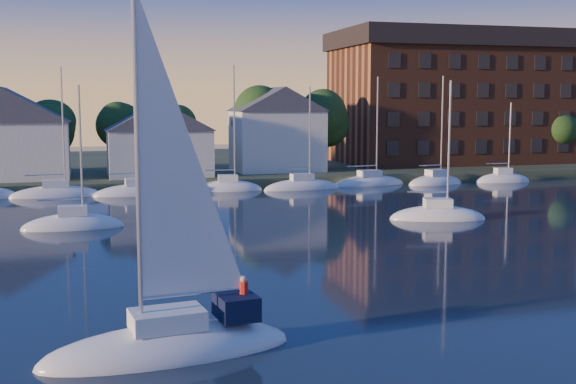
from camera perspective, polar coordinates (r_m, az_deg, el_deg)
name	(u,v)px	position (r m, az deg, el deg)	size (l,w,h in m)	color
ground	(474,343)	(28.73, 14.49, -11.51)	(260.00, 260.00, 0.00)	black
shoreline_land	(190,169)	(99.81, -7.72, 1.85)	(160.00, 50.00, 2.00)	#343F25
wooden_dock	(221,188)	(77.23, -5.30, 0.35)	(120.00, 3.00, 1.00)	brown
clubhouse_west	(4,132)	(81.87, -21.51, 4.44)	(13.65, 9.45, 9.64)	white
clubhouse_centre	(159,138)	(80.90, -10.18, 4.23)	(11.55, 8.40, 8.08)	white
clubhouse_east	(277,128)	(85.34, -0.90, 5.07)	(10.50, 8.40, 9.80)	white
condo_block	(451,97)	(100.54, 12.78, 7.37)	(31.00, 17.00, 17.40)	brown
tree_line	(220,118)	(87.90, -5.38, 5.86)	(93.40, 5.40, 8.90)	#372519
moored_fleet	(188,191)	(73.65, -7.93, 0.06)	(79.50, 2.40, 12.05)	silver
hero_sailboat	(172,337)	(26.96, -9.18, -11.28)	(9.59, 4.07, 14.46)	silver
drifting_sailboat_left	(73,227)	(54.36, -16.62, -2.67)	(7.30, 2.51, 11.38)	silver
drifting_sailboat_right	(438,218)	(57.26, 11.73, -2.04)	(7.86, 4.46, 11.80)	silver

